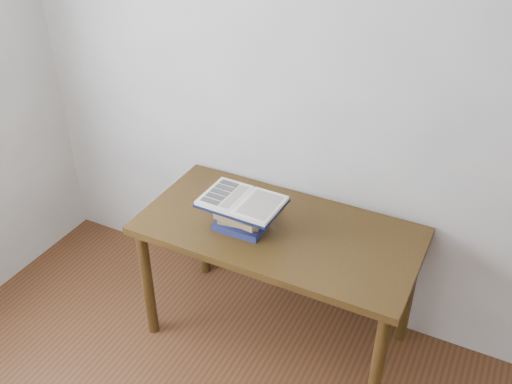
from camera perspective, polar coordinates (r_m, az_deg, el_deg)
The scene contains 4 objects.
room_shell at distance 1.39m, azimuth -21.87°, elevation -4.14°, with size 3.54×3.54×2.62m.
desk at distance 2.86m, azimuth 2.24°, elevation -5.18°, with size 1.38×0.69×0.74m.
book_stack at distance 2.76m, azimuth -1.39°, elevation -2.27°, with size 0.25×0.20×0.16m.
open_book at distance 2.68m, azimuth -1.40°, elevation -0.95°, with size 0.39×0.28×0.03m.
Camera 1 is at (0.84, -0.67, 2.41)m, focal length 40.00 mm.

